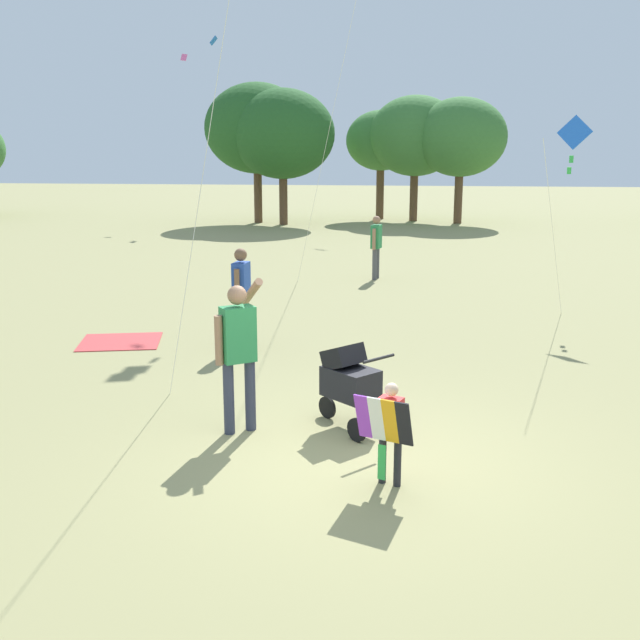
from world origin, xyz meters
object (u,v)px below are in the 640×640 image
at_px(kite_green_novelty, 573,142).
at_px(picnic_blanket, 120,342).
at_px(stroller, 349,379).
at_px(child_with_butterfly_kite, 389,425).
at_px(person_adult_flyer, 238,345).
at_px(person_sitting_far, 376,242).
at_px(person_red_shirt, 241,289).

height_order(kite_green_novelty, picnic_blanket, kite_green_novelty).
bearing_deg(stroller, child_with_butterfly_kite, -71.25).
height_order(person_adult_flyer, picnic_blanket, person_adult_flyer).
height_order(child_with_butterfly_kite, person_sitting_far, person_sitting_far).
xyz_separation_m(person_red_shirt, person_sitting_far, (1.89, 7.02, -0.04)).
relative_size(kite_green_novelty, picnic_blanket, 2.91).
distance_m(child_with_butterfly_kite, person_sitting_far, 12.15).
bearing_deg(person_adult_flyer, kite_green_novelty, 54.93).
distance_m(person_sitting_far, picnic_blanket, 8.16).
relative_size(child_with_butterfly_kite, person_adult_flyer, 0.58).
bearing_deg(stroller, person_adult_flyer, -166.32).
distance_m(person_adult_flyer, picnic_blanket, 5.01).
bearing_deg(kite_green_novelty, person_red_shirt, -151.00).
distance_m(person_adult_flyer, person_red_shirt, 3.94).
bearing_deg(person_sitting_far, stroller, -88.69).
bearing_deg(kite_green_novelty, person_adult_flyer, -125.07).
bearing_deg(person_red_shirt, child_with_butterfly_kite, -62.49).
xyz_separation_m(child_with_butterfly_kite, person_sitting_far, (-0.77, 12.12, 0.31)).
bearing_deg(person_red_shirt, picnic_blanket, 179.86).
xyz_separation_m(kite_green_novelty, picnic_blanket, (-7.99, -3.22, -3.39)).
height_order(person_adult_flyer, kite_green_novelty, kite_green_novelty).
bearing_deg(child_with_butterfly_kite, picnic_blanket, 133.40).
height_order(stroller, kite_green_novelty, kite_green_novelty).
bearing_deg(stroller, kite_green_novelty, 61.37).
bearing_deg(person_sitting_far, person_adult_flyer, -95.43).
relative_size(person_adult_flyer, person_sitting_far, 1.15).
height_order(person_adult_flyer, person_red_shirt, person_adult_flyer).
xyz_separation_m(person_adult_flyer, picnic_blanket, (-3.03, 3.85, -1.06)).
relative_size(stroller, person_red_shirt, 0.62).
bearing_deg(person_red_shirt, person_sitting_far, 74.97).
height_order(person_red_shirt, person_sitting_far, person_red_shirt).
relative_size(stroller, picnic_blanket, 0.77).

